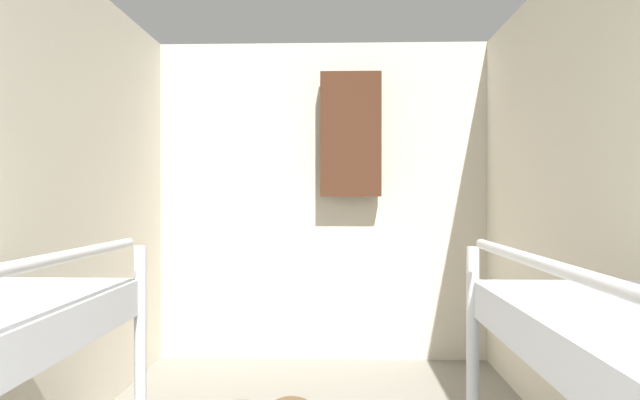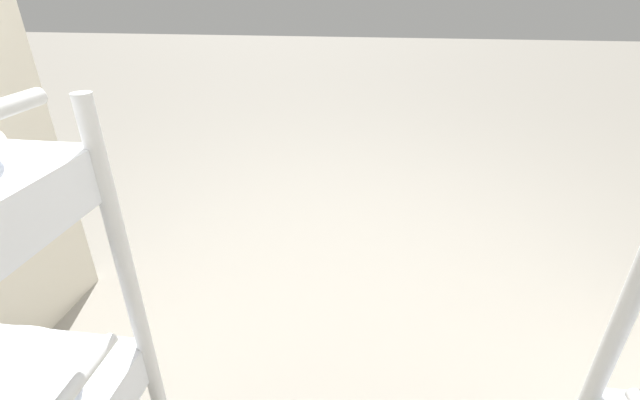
{
  "view_description": "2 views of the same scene",
  "coord_description": "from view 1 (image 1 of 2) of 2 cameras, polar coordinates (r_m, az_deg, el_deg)",
  "views": [
    {
      "loc": [
        0.12,
        0.29,
        1.21
      ],
      "look_at": [
        0.03,
        3.03,
        1.2
      ],
      "focal_mm": 32.0,
      "sensor_mm": 36.0,
      "label": 1
    },
    {
      "loc": [
        -0.02,
        1.39,
        1.24
      ],
      "look_at": [
        0.07,
        0.73,
        0.9
      ],
      "focal_mm": 24.0,
      "sensor_mm": 36.0,
      "label": 2
    }
  ],
  "objects": [
    {
      "name": "wall_back",
      "position": [
        4.3,
        0.25,
        -0.11
      ],
      "size": [
        2.57,
        0.06,
        2.37
      ],
      "color": "beige",
      "rests_on": "ground_plane"
    },
    {
      "name": "hanging_coat",
      "position": [
        4.17,
        3.08,
        6.55
      ],
      "size": [
        0.44,
        0.12,
        0.9
      ],
      "color": "#472819"
    }
  ]
}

